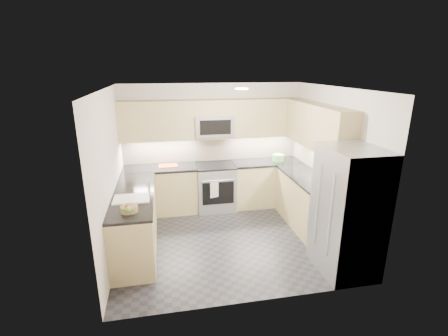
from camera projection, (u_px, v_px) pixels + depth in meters
floor at (228, 238)px, 5.55m from camera, size 3.60×3.20×0.00m
ceiling at (228, 88)px, 4.80m from camera, size 3.60×3.20×0.02m
wall_back at (212, 146)px, 6.67m from camera, size 3.60×0.02×2.50m
wall_front at (257, 210)px, 3.68m from camera, size 3.60×0.02×2.50m
wall_left at (111, 175)px, 4.85m from camera, size 0.02×3.20×2.50m
wall_right at (332, 162)px, 5.50m from camera, size 0.02×3.20×2.50m
base_cab_back_left at (161, 191)px, 6.44m from camera, size 1.42×0.60×0.90m
base_cab_back_right at (266, 183)px, 6.83m from camera, size 1.42×0.60×0.90m
base_cab_right at (308, 204)px, 5.83m from camera, size 0.60×1.70×0.90m
base_cab_peninsula at (136, 222)px, 5.14m from camera, size 0.60×2.00×0.90m
countertop_back_left at (160, 168)px, 6.29m from camera, size 1.42×0.63×0.04m
countertop_back_right at (267, 162)px, 6.69m from camera, size 1.42×0.63×0.04m
countertop_right at (310, 179)px, 5.69m from camera, size 0.63×1.70×0.04m
countertop_peninsula at (133, 194)px, 5.00m from camera, size 0.63×2.00×0.04m
upper_cab_back at (214, 119)px, 6.34m from camera, size 3.60×0.35×0.75m
upper_cab_right at (318, 126)px, 5.56m from camera, size 0.35×1.95×0.75m
backsplash_back at (213, 148)px, 6.69m from camera, size 3.60×0.01×0.51m
backsplash_right at (319, 158)px, 5.94m from camera, size 0.01×2.30×0.51m
gas_range at (215, 187)px, 6.61m from camera, size 0.76×0.65×0.91m
range_cooktop at (215, 166)px, 6.47m from camera, size 0.76×0.65×0.03m
oven_door_glass at (218, 193)px, 6.30m from camera, size 0.62×0.02×0.45m
oven_handle at (218, 181)px, 6.20m from camera, size 0.60×0.02×0.02m
microwave at (214, 126)px, 6.35m from camera, size 0.76×0.40×0.40m
microwave_door at (216, 127)px, 6.16m from camera, size 0.60×0.01×0.28m
refrigerator at (348, 211)px, 4.47m from camera, size 0.70×0.90×1.80m
fridge_handle_left at (330, 216)px, 4.22m from camera, size 0.02×0.02×1.20m
fridge_handle_right at (317, 205)px, 4.55m from camera, size 0.02×0.02×1.20m
sink_basin at (132, 203)px, 4.78m from camera, size 0.52×0.38×0.16m
faucet at (149, 189)px, 4.77m from camera, size 0.03×0.03×0.28m
utensil_bowl at (278, 158)px, 6.69m from camera, size 0.30×0.30×0.14m
cutting_board at (168, 166)px, 6.37m from camera, size 0.37×0.26×0.01m
fruit_basket at (129, 209)px, 4.35m from camera, size 0.28×0.28×0.08m
fruit_apple at (127, 207)px, 4.22m from camera, size 0.07×0.07×0.07m
fruit_pear at (128, 209)px, 4.16m from camera, size 0.07×0.07×0.07m
dish_towel_check at (214, 190)px, 6.22m from camera, size 0.17×0.07×0.33m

